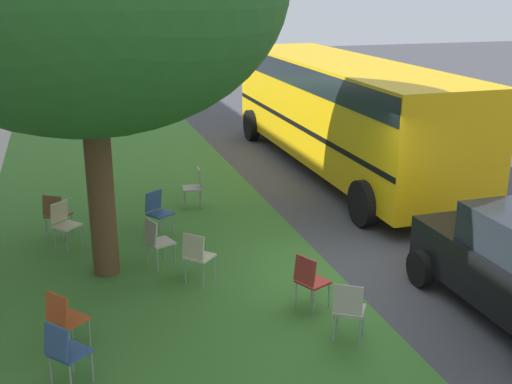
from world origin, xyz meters
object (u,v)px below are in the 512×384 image
Objects in this scene: chair_2 at (197,254)px; chair_0 at (158,209)px; chair_4 at (56,212)px; chair_5 at (64,221)px; chair_1 at (157,239)px; school_bus at (342,104)px; chair_6 at (349,307)px; chair_8 at (65,350)px; chair_3 at (310,278)px; chair_7 at (195,185)px; chair_9 at (64,317)px.

chair_0 is at bearing 6.98° from chair_2.
chair_4 and chair_5 have the same top height.
chair_2 is at bearing -147.03° from chair_1.
chair_1 is 0.08× the size of school_bus.
chair_6 is 3.74m from chair_8.
chair_3 is 1.00× the size of chair_8.
chair_4 and chair_6 have the same top height.
chair_2 is (-0.82, -0.53, 0.00)m from chair_1.
chair_7 is (5.16, 0.67, 0.00)m from chair_3.
chair_2 is at bearing 168.60° from chair_7.
chair_8 and chair_9 have the same top height.
chair_7 is at bearing 7.86° from chair_6.
chair_5 is at bearing 118.62° from chair_7.
chair_4 is at bearing 1.09° from chair_9.
chair_8 is 0.84m from chair_9.
chair_1 is 0.98m from chair_2.
school_bus reaches higher than chair_7.
chair_5 is at bearing 47.53° from chair_1.
chair_8 is at bearing 89.69° from chair_6.
chair_4 is 0.57m from chair_5.
chair_6 is (-4.61, -3.66, 0.00)m from chair_5.
chair_3 is at bearing 10.38° from chair_6.
chair_6 is at bearing -143.62° from chair_4.
chair_1 and chair_8 have the same top height.
chair_7 is at bearing 7.38° from chair_3.
chair_3 is 3.69m from chair_8.
chair_8 is (-5.15, -0.07, 0.00)m from chair_4.
school_bus reaches higher than chair_6.
chair_6 is at bearing -90.31° from chair_8.
chair_6 is at bearing -172.14° from chair_7.
school_bus is (4.78, -5.59, 1.24)m from chair_1.
school_bus is at bearing -58.70° from chair_0.
chair_3 is at bearing -155.52° from chair_0.
chair_5 is 4.59m from chair_8.
school_bus is (7.01, -3.63, 1.24)m from chair_3.
chair_6 is (-3.22, -2.14, 0.00)m from chair_1.
chair_5 is (-0.14, 1.77, 0.00)m from chair_0.
chair_5 is 1.00× the size of chair_6.
chair_0 is 5.12m from chair_6.
chair_1 is 2.57m from chair_4.
chair_7 is (2.93, -1.29, 0.00)m from chair_1.
chair_4 is (1.95, 1.67, 0.00)m from chair_1.
school_bus reaches higher than chair_2.
chair_2 is at bearing -137.15° from chair_5.
chair_2 is 1.00× the size of chair_4.
chair_0 is 1.00× the size of chair_7.
chair_1 is at bearing 32.97° from chair_2.
chair_3 is 7.99m from school_bus.
chair_5 is 3.21m from chair_7.
chair_3 is 0.08× the size of school_bus.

